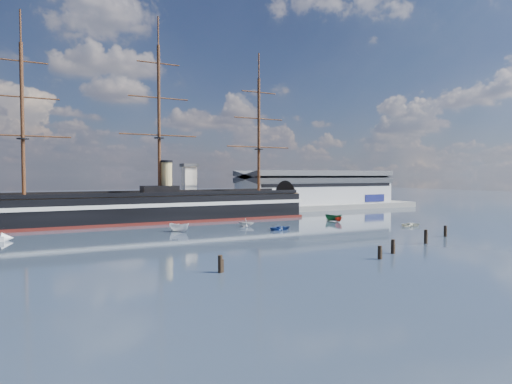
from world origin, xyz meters
name	(u,v)px	position (x,y,z in m)	size (l,w,h in m)	color
ground	(220,227)	(0.00, 40.00, 0.00)	(600.00, 600.00, 0.00)	#26303C
quay	(206,214)	(10.00, 76.00, 0.00)	(180.00, 18.00, 2.00)	slate
warehouse	(315,188)	(58.00, 80.00, 7.98)	(63.00, 21.00, 11.60)	#B7BABC
quay_tower	(189,186)	(3.00, 73.00, 9.75)	(5.00, 5.00, 15.00)	silver
warship	(147,208)	(-13.93, 60.00, 4.04)	(112.93, 16.87, 53.94)	black
motorboat_a	(179,232)	(-12.00, 35.91, 0.00)	(6.36, 2.33, 2.55)	white
motorboat_b	(281,230)	(10.87, 27.78, 0.00)	(3.41, 1.36, 1.59)	navy
motorboat_c	(338,222)	(34.25, 35.34, 0.00)	(5.13, 1.88, 2.05)	#A32B18
motorboat_d	(246,226)	(6.54, 38.01, 0.00)	(6.28, 2.72, 2.30)	silver
motorboat_e	(412,226)	(44.63, 18.48, 0.00)	(3.11, 1.25, 1.45)	#EAE9CC
motorboat_f	(334,221)	(34.19, 37.50, 0.00)	(6.34, 2.32, 2.53)	#1D5633
piling_near_left	(220,273)	(-19.67, -7.21, 0.00)	(0.64, 0.64, 3.10)	black
piling_near_mid	(380,259)	(6.22, -10.26, 0.00)	(0.64, 0.64, 2.84)	black
piling_near_right	(426,244)	(25.12, -2.84, 0.00)	(0.64, 0.64, 3.43)	black
piling_far_right	(445,237)	(36.62, 1.92, 0.00)	(0.64, 0.64, 3.07)	black
piling_extra	(393,254)	(11.62, -7.68, 0.00)	(0.64, 0.64, 3.12)	black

